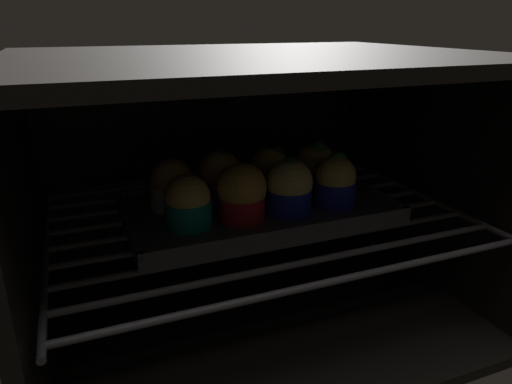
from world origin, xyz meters
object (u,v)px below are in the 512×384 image
object	(u,v)px
muffin_row0_col0	(188,204)
muffin_row1_col3	(315,167)
muffin_row0_col3	(335,182)
baking_tray	(256,209)
muffin_row1_col1	(220,177)
muffin_row1_col2	(269,172)
muffin_row0_col1	(242,193)
muffin_row1_col0	(172,186)
muffin_row0_col2	(289,187)

from	to	relation	value
muffin_row0_col0	muffin_row1_col3	world-z (taller)	muffin_row1_col3
muffin_row0_col3	baking_tray	bearing A→B (deg)	161.72
muffin_row1_col1	muffin_row1_col2	xyz separation A→B (cm)	(7.46, -0.04, -0.19)
muffin_row1_col1	muffin_row1_col2	size ratio (longest dim) A/B	1.03
muffin_row0_col0	muffin_row0_col1	xyz separation A→B (cm)	(6.93, -0.31, 0.51)
muffin_row0_col0	muffin_row1_col3	bearing A→B (deg)	17.39
muffin_row1_col1	muffin_row1_col0	bearing A→B (deg)	-178.91
muffin_row0_col0	muffin_row1_col2	distance (cm)	15.55
muffin_row0_col0	muffin_row0_col3	bearing A→B (deg)	-0.47
baking_tray	muffin_row0_col1	distance (cm)	6.31
muffin_row1_col1	muffin_row1_col2	distance (cm)	7.46
baking_tray	muffin_row0_col1	size ratio (longest dim) A/B	4.77
muffin_row1_col2	muffin_row0_col2	bearing A→B (deg)	-93.09
muffin_row0_col3	muffin_row0_col0	bearing A→B (deg)	179.53
baking_tray	muffin_row0_col3	world-z (taller)	muffin_row0_col3
muffin_row0_col3	muffin_row1_col0	size ratio (longest dim) A/B	1.09
baking_tray	muffin_row0_col0	bearing A→B (deg)	-162.50
muffin_row1_col1	muffin_row1_col3	distance (cm)	14.79
muffin_row1_col0	muffin_row1_col3	size ratio (longest dim) A/B	0.91
muffin_row0_col2	muffin_row0_col1	bearing A→B (deg)	177.69
muffin_row0_col0	muffin_row0_col2	xyz separation A→B (cm)	(13.45, -0.57, 0.51)
baking_tray	muffin_row1_col2	bearing A→B (deg)	46.69
muffin_row0_col1	muffin_row0_col3	size ratio (longest dim) A/B	1.00
muffin_row0_col2	muffin_row0_col3	size ratio (longest dim) A/B	1.04
baking_tray	muffin_row0_col2	world-z (taller)	muffin_row0_col2
muffin_row0_col0	muffin_row0_col3	distance (cm)	20.61
baking_tray	muffin_row1_col3	xyz separation A→B (cm)	(10.91, 3.40, 3.90)
muffin_row0_col2	muffin_row1_col1	bearing A→B (deg)	132.61
muffin_row0_col3	muffin_row1_col0	xyz separation A→B (cm)	(-21.07, 7.12, -0.17)
muffin_row0_col0	baking_tray	bearing A→B (deg)	17.50
muffin_row0_col3	muffin_row1_col0	world-z (taller)	muffin_row0_col3
muffin_row0_col1	muffin_row1_col2	xyz separation A→B (cm)	(6.94, 7.35, -0.20)
muffin_row0_col1	muffin_row1_col1	xyz separation A→B (cm)	(-0.52, 7.40, -0.00)
muffin_row1_col0	muffin_row1_col1	bearing A→B (deg)	1.09
muffin_row0_col0	muffin_row1_col3	distance (cm)	22.20
muffin_row0_col1	muffin_row0_col2	bearing A→B (deg)	-2.31
baking_tray	muffin_row1_col0	size ratio (longest dim) A/B	5.16
muffin_row0_col2	muffin_row1_col0	distance (cm)	15.83
muffin_row1_col0	muffin_row1_col2	world-z (taller)	muffin_row1_col2
muffin_row0_col2	muffin_row1_col3	bearing A→B (deg)	42.99
baking_tray	muffin_row0_col1	xyz separation A→B (cm)	(-3.35, -3.55, 3.99)
muffin_row0_col0	muffin_row0_col2	world-z (taller)	muffin_row0_col2
muffin_row0_col1	muffin_row1_col0	distance (cm)	10.37
muffin_row1_col1	muffin_row1_col3	bearing A→B (deg)	-1.74
muffin_row0_col1	muffin_row1_col0	world-z (taller)	muffin_row0_col1
muffin_row1_col1	muffin_row1_col2	world-z (taller)	muffin_row1_col1
muffin_row0_col2	baking_tray	bearing A→B (deg)	129.76
muffin_row0_col0	muffin_row1_col0	xyz separation A→B (cm)	(-0.47, 6.96, 0.13)
muffin_row1_col0	muffin_row1_col1	size ratio (longest dim) A/B	0.92
muffin_row0_col2	muffin_row1_col1	world-z (taller)	muffin_row0_col2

